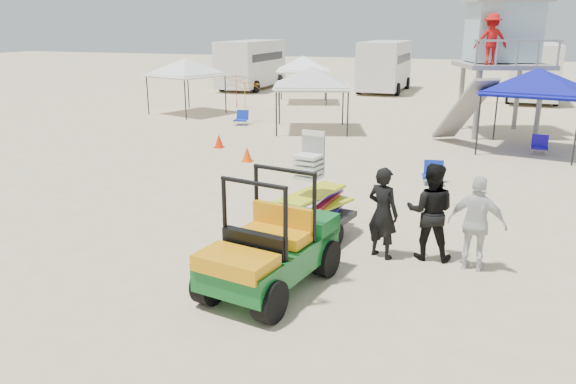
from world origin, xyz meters
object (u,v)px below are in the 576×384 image
(man_left, at_px, (383,213))
(lifeguard_tower, at_px, (502,37))
(canopy_blue, at_px, (538,72))
(surf_trailer, at_px, (311,203))
(utility_cart, at_px, (268,238))

(man_left, distance_m, lifeguard_tower, 14.78)
(lifeguard_tower, relative_size, canopy_blue, 1.40)
(surf_trailer, bearing_deg, utility_cart, -90.17)
(utility_cart, xyz_separation_m, surf_trailer, (0.01, 2.34, -0.10))
(surf_trailer, bearing_deg, canopy_blue, 66.77)
(lifeguard_tower, bearing_deg, utility_cart, -101.67)
(surf_trailer, xyz_separation_m, canopy_blue, (4.63, 10.80, 1.93))
(surf_trailer, relative_size, lifeguard_tower, 0.47)
(lifeguard_tower, bearing_deg, canopy_blue, -69.05)
(utility_cart, relative_size, surf_trailer, 1.17)
(utility_cart, distance_m, lifeguard_tower, 17.00)
(utility_cart, bearing_deg, surf_trailer, 89.83)
(surf_trailer, xyz_separation_m, man_left, (1.52, -0.30, 0.07))
(utility_cart, xyz_separation_m, man_left, (1.52, 2.04, -0.03))
(lifeguard_tower, bearing_deg, man_left, -97.40)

